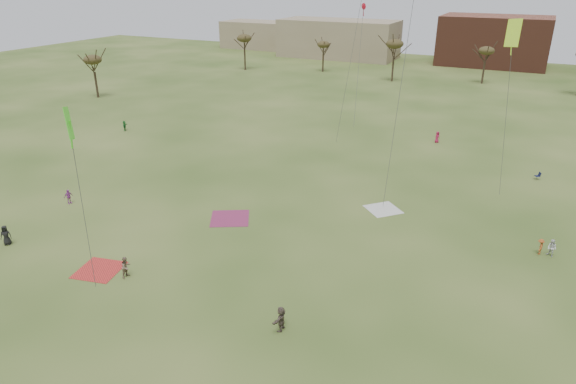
% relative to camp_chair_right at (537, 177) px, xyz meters
% --- Properties ---
extents(ground, '(260.00, 260.00, 0.00)m').
position_rel_camp_chair_right_xyz_m(ground, '(-18.53, -39.21, -0.26)').
color(ground, '#2E4B17').
rests_on(ground, ground).
extents(spectator_fore_b, '(0.69, 0.87, 1.73)m').
position_rel_camp_chair_right_xyz_m(spectator_fore_b, '(-28.07, -36.30, 0.61)').
color(spectator_fore_b, '#806851').
rests_on(spectator_fore_b, ground).
extents(spectator_fore_c, '(0.55, 1.67, 1.79)m').
position_rel_camp_chair_right_xyz_m(spectator_fore_c, '(-14.38, -36.72, 0.63)').
color(spectator_fore_c, brown).
rests_on(spectator_fore_c, ground).
extents(flyer_mid_a, '(1.05, 1.00, 1.81)m').
position_rel_camp_chair_right_xyz_m(flyer_mid_a, '(-41.06, -36.99, 0.64)').
color(flyer_mid_a, black).
rests_on(flyer_mid_a, ground).
extents(flyer_mid_b, '(0.60, 0.95, 1.40)m').
position_rel_camp_chair_right_xyz_m(flyer_mid_b, '(0.73, -18.30, 0.44)').
color(flyer_mid_b, '#AF5320').
rests_on(flyer_mid_b, ground).
extents(spectator_mid_d, '(0.57, 0.96, 1.54)m').
position_rel_camp_chair_right_xyz_m(spectator_mid_d, '(-43.00, -28.44, 0.51)').
color(spectator_mid_d, '#AB47A6').
rests_on(spectator_mid_d, ground).
extents(spectator_mid_e, '(0.96, 0.93, 1.55)m').
position_rel_camp_chair_right_xyz_m(spectator_mid_e, '(1.58, -18.30, 0.52)').
color(spectator_mid_e, silver).
rests_on(spectator_mid_e, ground).
extents(flyer_far_a, '(0.95, 1.46, 1.51)m').
position_rel_camp_chair_right_xyz_m(flyer_far_a, '(-56.36, -5.84, 0.49)').
color(flyer_far_a, '#2A7E34').
rests_on(flyer_far_a, ground).
extents(flyer_far_b, '(0.85, 0.93, 1.59)m').
position_rel_camp_chair_right_xyz_m(flyer_far_b, '(-13.08, 8.94, 0.53)').
color(flyer_far_b, '#B41E4B').
rests_on(flyer_far_b, ground).
extents(blanket_red, '(3.92, 3.92, 0.03)m').
position_rel_camp_chair_right_xyz_m(blanket_red, '(-30.75, -36.58, -0.26)').
color(blanket_red, red).
rests_on(blanket_red, ground).
extents(blanket_cream, '(4.31, 4.31, 0.03)m').
position_rel_camp_chair_right_xyz_m(blanket_cream, '(-13.58, -15.60, -0.26)').
color(blanket_cream, white).
rests_on(blanket_cream, ground).
extents(blanket_plum, '(4.93, 4.93, 0.03)m').
position_rel_camp_chair_right_xyz_m(blanket_plum, '(-26.32, -24.11, -0.26)').
color(blanket_plum, '#922D58').
rests_on(blanket_plum, ground).
extents(camp_chair_right, '(0.72, 0.70, 0.87)m').
position_rel_camp_chair_right_xyz_m(camp_chair_right, '(0.00, 0.00, 0.00)').
color(camp_chair_right, '#131734').
rests_on(camp_chair_right, ground).
extents(tree_line, '(117.44, 49.32, 8.91)m').
position_rel_camp_chair_right_xyz_m(tree_line, '(-21.37, 39.91, 6.83)').
color(tree_line, '#3A2B1E').
rests_on(tree_line, ground).
extents(building_tan, '(32.00, 14.00, 10.00)m').
position_rel_camp_chair_right_xyz_m(building_tan, '(-53.53, 75.79, 4.74)').
color(building_tan, '#937F60').
rests_on(building_tan, ground).
extents(building_brick, '(26.00, 16.00, 12.00)m').
position_rel_camp_chair_right_xyz_m(building_brick, '(-13.53, 80.79, 5.74)').
color(building_brick, brown).
rests_on(building_brick, ground).
extents(building_tan_west, '(20.00, 12.00, 8.00)m').
position_rel_camp_chair_right_xyz_m(building_tan_west, '(-83.53, 82.79, 3.74)').
color(building_tan_west, '#937F60').
rests_on(building_tan_west, ground).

